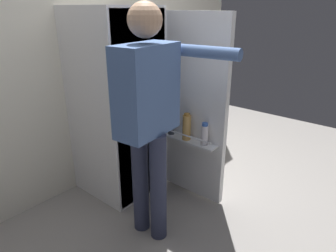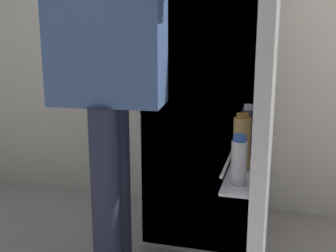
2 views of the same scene
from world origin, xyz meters
name	(u,v)px [view 1 (image 1 of 2)]	position (x,y,z in m)	size (l,w,h in m)	color
ground_plane	(166,207)	(0.00, 0.00, 0.00)	(5.90, 5.90, 0.00)	gray
kitchen_wall	(87,52)	(0.00, 0.93, 1.23)	(4.40, 0.10, 2.47)	silver
refrigerator	(123,105)	(0.03, 0.52, 0.81)	(0.66, 1.22, 1.63)	white
person	(148,108)	(-0.29, -0.09, 1.00)	(0.60, 0.75, 1.65)	#2D334C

